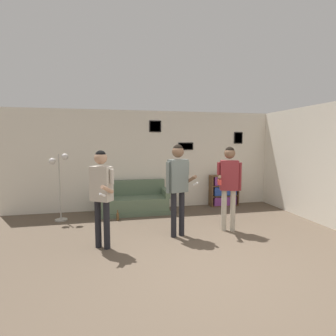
{
  "coord_description": "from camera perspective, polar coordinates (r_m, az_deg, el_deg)",
  "views": [
    {
      "loc": [
        -1.52,
        -3.37,
        1.86
      ],
      "look_at": [
        -0.36,
        1.9,
        1.32
      ],
      "focal_mm": 28.0,
      "sensor_mm": 36.0,
      "label": 1
    }
  ],
  "objects": [
    {
      "name": "wall_right",
      "position": [
        7.03,
        28.8,
        0.89
      ],
      "size": [
        0.06,
        6.2,
        2.7
      ],
      "color": "silver",
      "rests_on": "ground_plane"
    },
    {
      "name": "person_watcher_holding_cup",
      "position": [
        5.54,
        13.15,
        -2.37
      ],
      "size": [
        0.57,
        0.39,
        1.76
      ],
      "color": "#B7AD99",
      "rests_on": "ground_plane"
    },
    {
      "name": "person_player_foreground_left",
      "position": [
        4.65,
        -14.31,
        -4.33
      ],
      "size": [
        0.43,
        0.6,
        1.72
      ],
      "color": "black",
      "rests_on": "ground_plane"
    },
    {
      "name": "couch",
      "position": [
        6.98,
        -7.24,
        -7.36
      ],
      "size": [
        1.74,
        0.8,
        0.82
      ],
      "color": "#5B7056",
      "rests_on": "ground_plane"
    },
    {
      "name": "wall_back",
      "position": [
        7.38,
        -0.43,
        1.83
      ],
      "size": [
        8.55,
        0.08,
        2.7
      ],
      "color": "silver",
      "rests_on": "ground_plane"
    },
    {
      "name": "bookshelf",
      "position": [
        7.81,
        12.06,
        -4.81
      ],
      "size": [
        0.83,
        0.3,
        0.89
      ],
      "color": "brown",
      "rests_on": "ground_plane"
    },
    {
      "name": "ground_plane",
      "position": [
        4.14,
        11.41,
        -21.09
      ],
      "size": [
        20.0,
        20.0,
        0.0
      ],
      "primitive_type": "plane",
      "color": "brown"
    },
    {
      "name": "floor_lamp",
      "position": [
        6.61,
        -22.57,
        -1.68
      ],
      "size": [
        0.43,
        0.28,
        1.59
      ],
      "color": "#ADA89E",
      "rests_on": "ground_plane"
    },
    {
      "name": "bottle_on_floor",
      "position": [
        6.41,
        -10.89,
        -10.3
      ],
      "size": [
        0.06,
        0.06,
        0.25
      ],
      "color": "brown",
      "rests_on": "ground_plane"
    },
    {
      "name": "person_player_foreground_center",
      "position": [
        5.07,
        2.17,
        -2.55
      ],
      "size": [
        0.56,
        0.45,
        1.81
      ],
      "color": "black",
      "rests_on": "ground_plane"
    }
  ]
}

